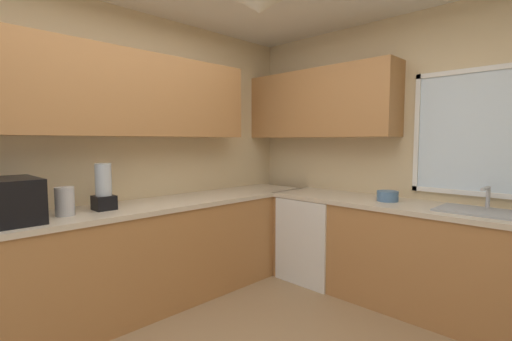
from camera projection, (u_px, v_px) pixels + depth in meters
room_shell at (270, 94)px, 2.46m from camera, size 3.56×4.06×2.63m
counter_run_left at (138, 257)px, 2.99m from camera, size 0.65×3.67×0.88m
counter_run_back at (413, 256)px, 3.03m from camera, size 2.65×0.65×0.88m
dishwasher at (317, 238)px, 3.69m from camera, size 0.60×0.60×0.84m
microwave at (6, 201)px, 2.31m from camera, size 0.48×0.36×0.29m
kettle at (65, 201)px, 2.54m from camera, size 0.13×0.13×0.20m
sink_assembly at (482, 211)px, 2.66m from camera, size 0.60×0.40×0.19m
bowl at (388, 196)px, 3.16m from camera, size 0.18×0.18×0.09m
blender_appliance at (104, 189)px, 2.75m from camera, size 0.15×0.15×0.36m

